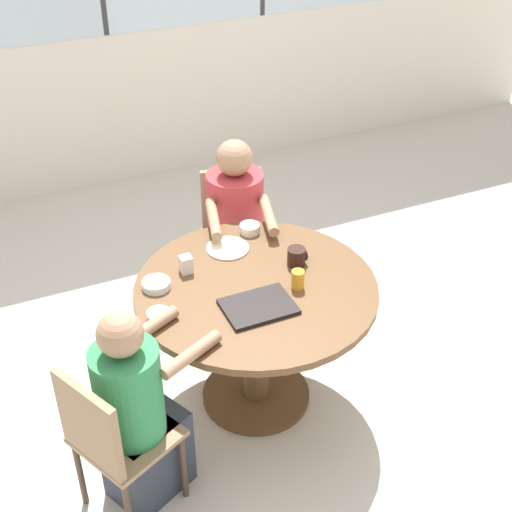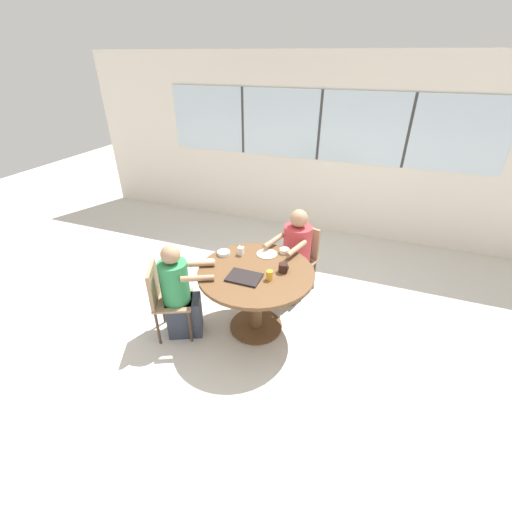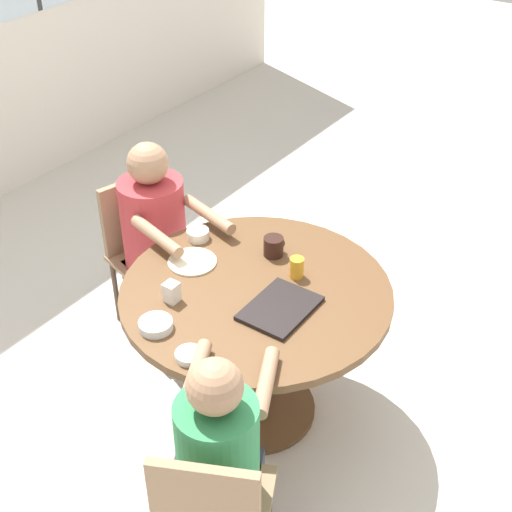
{
  "view_description": "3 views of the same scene",
  "coord_description": "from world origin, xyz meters",
  "px_view_note": "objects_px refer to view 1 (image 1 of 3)",
  "views": [
    {
      "loc": [
        -1.16,
        -2.62,
        2.92
      ],
      "look_at": [
        0.0,
        0.0,
        0.96
      ],
      "focal_mm": 50.0,
      "sensor_mm": 36.0,
      "label": 1
    },
    {
      "loc": [
        1.06,
        -2.81,
        2.74
      ],
      "look_at": [
        0.0,
        0.0,
        0.96
      ],
      "focal_mm": 24.0,
      "sensor_mm": 36.0,
      "label": 2
    },
    {
      "loc": [
        -2.08,
        -1.45,
        2.73
      ],
      "look_at": [
        0.0,
        0.0,
        0.96
      ],
      "focal_mm": 50.0,
      "sensor_mm": 36.0,
      "label": 3
    }
  ],
  "objects_px": {
    "chair_for_man_blue_shirt": "(233,225)",
    "bowl_white_shallow": "(250,229)",
    "chair_for_woman_green_shirt": "(109,436)",
    "person_man_blue_shirt": "(237,240)",
    "coffee_mug": "(297,257)",
    "milk_carton_small": "(186,264)",
    "juice_glass": "(298,279)",
    "bowl_cereal": "(156,284)",
    "person_woman_green_shirt": "(138,417)",
    "bowl_fruit": "(159,315)"
  },
  "relations": [
    {
      "from": "chair_for_man_blue_shirt",
      "to": "bowl_white_shallow",
      "type": "bearing_deg",
      "value": 94.42
    },
    {
      "from": "chair_for_woman_green_shirt",
      "to": "person_man_blue_shirt",
      "type": "relative_size",
      "value": 0.75
    },
    {
      "from": "coffee_mug",
      "to": "milk_carton_small",
      "type": "height_order",
      "value": "coffee_mug"
    },
    {
      "from": "juice_glass",
      "to": "person_man_blue_shirt",
      "type": "bearing_deg",
      "value": 87.64
    },
    {
      "from": "juice_glass",
      "to": "bowl_cereal",
      "type": "distance_m",
      "value": 0.71
    },
    {
      "from": "person_woman_green_shirt",
      "to": "bowl_white_shallow",
      "type": "bearing_deg",
      "value": 106.5
    },
    {
      "from": "juice_glass",
      "to": "bowl_cereal",
      "type": "xyz_separation_m",
      "value": [
        -0.65,
        0.29,
        -0.03
      ]
    },
    {
      "from": "bowl_cereal",
      "to": "bowl_fruit",
      "type": "bearing_deg",
      "value": -104.62
    },
    {
      "from": "juice_glass",
      "to": "bowl_fruit",
      "type": "distance_m",
      "value": 0.71
    },
    {
      "from": "person_woman_green_shirt",
      "to": "person_man_blue_shirt",
      "type": "height_order",
      "value": "person_man_blue_shirt"
    },
    {
      "from": "person_man_blue_shirt",
      "to": "bowl_cereal",
      "type": "bearing_deg",
      "value": 57.0
    },
    {
      "from": "person_woman_green_shirt",
      "to": "bowl_cereal",
      "type": "relative_size",
      "value": 7.77
    },
    {
      "from": "chair_for_woman_green_shirt",
      "to": "milk_carton_small",
      "type": "xyz_separation_m",
      "value": [
        0.61,
        0.68,
        0.3
      ]
    },
    {
      "from": "milk_carton_small",
      "to": "bowl_white_shallow",
      "type": "bearing_deg",
      "value": 25.54
    },
    {
      "from": "juice_glass",
      "to": "bowl_fruit",
      "type": "height_order",
      "value": "juice_glass"
    },
    {
      "from": "chair_for_woman_green_shirt",
      "to": "coffee_mug",
      "type": "relative_size",
      "value": 8.56
    },
    {
      "from": "milk_carton_small",
      "to": "bowl_fruit",
      "type": "xyz_separation_m",
      "value": [
        -0.24,
        -0.29,
        -0.03
      ]
    },
    {
      "from": "chair_for_woman_green_shirt",
      "to": "person_woman_green_shirt",
      "type": "distance_m",
      "value": 0.17
    },
    {
      "from": "milk_carton_small",
      "to": "bowl_white_shallow",
      "type": "xyz_separation_m",
      "value": [
        0.45,
        0.21,
        -0.02
      ]
    },
    {
      "from": "chair_for_man_blue_shirt",
      "to": "person_woman_green_shirt",
      "type": "height_order",
      "value": "person_woman_green_shirt"
    },
    {
      "from": "chair_for_man_blue_shirt",
      "to": "coffee_mug",
      "type": "height_order",
      "value": "same"
    },
    {
      "from": "chair_for_man_blue_shirt",
      "to": "bowl_cereal",
      "type": "height_order",
      "value": "chair_for_man_blue_shirt"
    },
    {
      "from": "chair_for_man_blue_shirt",
      "to": "milk_carton_small",
      "type": "xyz_separation_m",
      "value": [
        -0.54,
        -0.7,
        0.3
      ]
    },
    {
      "from": "chair_for_woman_green_shirt",
      "to": "person_woman_green_shirt",
      "type": "relative_size",
      "value": 0.78
    },
    {
      "from": "chair_for_woman_green_shirt",
      "to": "person_man_blue_shirt",
      "type": "distance_m",
      "value": 1.65
    },
    {
      "from": "juice_glass",
      "to": "bowl_fruit",
      "type": "xyz_separation_m",
      "value": [
        -0.7,
        0.06,
        -0.03
      ]
    },
    {
      "from": "chair_for_man_blue_shirt",
      "to": "person_woman_green_shirt",
      "type": "relative_size",
      "value": 0.78
    },
    {
      "from": "chair_for_woman_green_shirt",
      "to": "bowl_fruit",
      "type": "height_order",
      "value": "chair_for_woman_green_shirt"
    },
    {
      "from": "milk_carton_small",
      "to": "bowl_cereal",
      "type": "height_order",
      "value": "milk_carton_small"
    },
    {
      "from": "milk_carton_small",
      "to": "chair_for_woman_green_shirt",
      "type": "bearing_deg",
      "value": -131.87
    },
    {
      "from": "chair_for_woman_green_shirt",
      "to": "chair_for_man_blue_shirt",
      "type": "bearing_deg",
      "value": 114.39
    },
    {
      "from": "chair_for_man_blue_shirt",
      "to": "bowl_cereal",
      "type": "xyz_separation_m",
      "value": [
        -0.73,
        -0.76,
        0.27
      ]
    },
    {
      "from": "chair_for_man_blue_shirt",
      "to": "coffee_mug",
      "type": "bearing_deg",
      "value": 105.93
    },
    {
      "from": "person_man_blue_shirt",
      "to": "milk_carton_small",
      "type": "distance_m",
      "value": 0.79
    },
    {
      "from": "juice_glass",
      "to": "bowl_cereal",
      "type": "height_order",
      "value": "juice_glass"
    },
    {
      "from": "person_man_blue_shirt",
      "to": "bowl_fruit",
      "type": "xyz_separation_m",
      "value": [
        -0.74,
        -0.83,
        0.27
      ]
    },
    {
      "from": "chair_for_woman_green_shirt",
      "to": "person_woman_green_shirt",
      "type": "height_order",
      "value": "person_woman_green_shirt"
    },
    {
      "from": "person_man_blue_shirt",
      "to": "juice_glass",
      "type": "relative_size",
      "value": 11.81
    },
    {
      "from": "person_woman_green_shirt",
      "to": "person_man_blue_shirt",
      "type": "bearing_deg",
      "value": 114.35
    },
    {
      "from": "person_woman_green_shirt",
      "to": "chair_for_woman_green_shirt",
      "type": "bearing_deg",
      "value": -90.0
    },
    {
      "from": "coffee_mug",
      "to": "bowl_fruit",
      "type": "distance_m",
      "value": 0.8
    },
    {
      "from": "bowl_cereal",
      "to": "coffee_mug",
      "type": "bearing_deg",
      "value": -7.95
    },
    {
      "from": "chair_for_woman_green_shirt",
      "to": "person_woman_green_shirt",
      "type": "xyz_separation_m",
      "value": [
        0.15,
        0.07,
        -0.02
      ]
    },
    {
      "from": "milk_carton_small",
      "to": "chair_for_man_blue_shirt",
      "type": "bearing_deg",
      "value": 52.0
    },
    {
      "from": "chair_for_woman_green_shirt",
      "to": "bowl_cereal",
      "type": "relative_size",
      "value": 6.08
    },
    {
      "from": "bowl_white_shallow",
      "to": "bowl_cereal",
      "type": "height_order",
      "value": "bowl_white_shallow"
    },
    {
      "from": "chair_for_woman_green_shirt",
      "to": "chair_for_man_blue_shirt",
      "type": "xyz_separation_m",
      "value": [
        1.16,
        1.38,
        0.0
      ]
    },
    {
      "from": "chair_for_woman_green_shirt",
      "to": "bowl_fruit",
      "type": "xyz_separation_m",
      "value": [
        0.37,
        0.39,
        0.27
      ]
    },
    {
      "from": "chair_for_woman_green_shirt",
      "to": "person_man_blue_shirt",
      "type": "height_order",
      "value": "person_man_blue_shirt"
    },
    {
      "from": "person_man_blue_shirt",
      "to": "bowl_cereal",
      "type": "xyz_separation_m",
      "value": [
        -0.68,
        -0.6,
        0.27
      ]
    }
  ]
}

